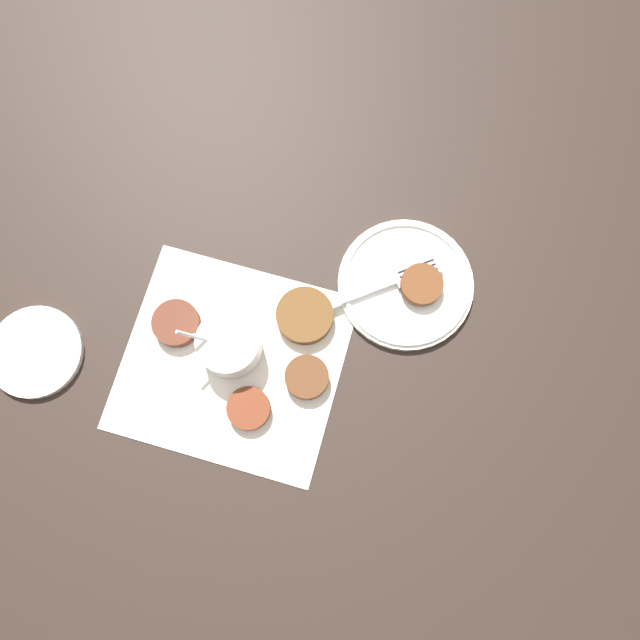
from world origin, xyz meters
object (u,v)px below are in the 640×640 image
sauce_bowl (229,345)px  fritter_on_plate (422,285)px  extra_saucer (36,352)px  fork (394,280)px  serving_plate (406,284)px

sauce_bowl → fritter_on_plate: size_ratio=1.69×
fritter_on_plate → extra_saucer: (0.52, 0.22, -0.02)m
sauce_bowl → fork: (-0.21, -0.15, -0.01)m
fritter_on_plate → fork: size_ratio=0.37×
fork → fritter_on_plate: bearing=-179.2°
serving_plate → extra_saucer: serving_plate is taller
fork → extra_saucer: (0.48, 0.22, -0.01)m
fritter_on_plate → fork: fritter_on_plate is taller
serving_plate → fork: 0.02m
serving_plate → extra_saucer: 0.54m
serving_plate → fork: (0.02, 0.00, 0.01)m
extra_saucer → sauce_bowl: bearing=-165.8°
fritter_on_plate → serving_plate: bearing=-2.7°
sauce_bowl → fork: 0.26m
sauce_bowl → fork: sauce_bowl is taller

